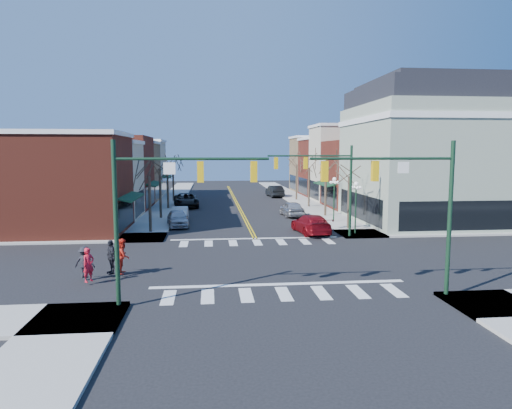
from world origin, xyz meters
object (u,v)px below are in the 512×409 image
object	(u,v)px
lamppost_midblock	(334,192)
lamppost_corner	(356,199)
car_left_mid	(180,214)
pedestrian_red_b	(123,256)
car_left_near	(178,218)
car_right_near	(311,224)
pedestrian_dark_b	(84,262)
pedestrian_red_a	(88,265)
car_right_far	(275,191)
car_right_mid	(292,209)
victorian_corner	(422,152)
car_left_far	(186,200)
pedestrian_dark_a	(111,257)

from	to	relation	value
lamppost_midblock	lamppost_corner	bearing A→B (deg)	-90.00
car_left_mid	pedestrian_red_b	world-z (taller)	pedestrian_red_b
car_left_near	car_right_near	size ratio (longest dim) A/B	0.82
car_left_near	pedestrian_dark_b	world-z (taller)	pedestrian_dark_b
lamppost_corner	pedestrian_red_a	xyz separation A→B (m)	(-17.79, -12.18, -1.94)
car_right_far	lamppost_midblock	bearing A→B (deg)	88.84
car_left_mid	pedestrian_red_b	distance (m)	19.50
car_left_near	pedestrian_red_a	size ratio (longest dim) A/B	2.55
lamppost_corner	lamppost_midblock	distance (m)	6.50
lamppost_midblock	pedestrian_red_b	xyz separation A→B (m)	(-16.36, -17.22, -1.86)
lamppost_midblock	pedestrian_red_a	bearing A→B (deg)	-133.60
car_right_near	car_right_far	bearing A→B (deg)	-98.52
lamppost_midblock	car_left_mid	world-z (taller)	lamppost_midblock
pedestrian_dark_b	pedestrian_red_b	bearing A→B (deg)	-148.51
car_right_mid	car_right_far	distance (m)	20.78
victorian_corner	car_right_mid	bearing A→B (deg)	155.58
car_right_far	pedestrian_red_b	xyz separation A→B (m)	(-14.30, -42.69, 0.25)
car_left_mid	car_left_far	world-z (taller)	car_left_far
car_left_near	pedestrian_red_a	distance (m)	18.16
lamppost_corner	pedestrian_dark_a	bearing A→B (deg)	-147.74
car_right_far	pedestrian_dark_b	xyz separation A→B (m)	(-16.15, -43.36, 0.12)
pedestrian_dark_a	car_left_mid	bearing A→B (deg)	143.02
car_left_mid	pedestrian_dark_a	size ratio (longest dim) A/B	2.31
victorian_corner	car_right_mid	distance (m)	13.92
car_right_near	pedestrian_dark_b	bearing A→B (deg)	34.09
car_left_mid	pedestrian_dark_a	distance (m)	19.57
car_left_near	pedestrian_dark_b	size ratio (longest dim) A/B	2.68
car_left_mid	pedestrian_red_a	xyz separation A→B (m)	(-3.19, -20.88, 0.32)
car_left_near	car_left_far	bearing A→B (deg)	82.10
lamppost_midblock	car_left_far	size ratio (longest dim) A/B	0.70
car_left_mid	car_left_far	size ratio (longest dim) A/B	0.69
pedestrian_red_a	pedestrian_dark_a	distance (m)	1.66
lamppost_corner	car_right_far	distance (m)	32.10
car_right_near	lamppost_midblock	bearing A→B (deg)	-128.12
car_left_far	pedestrian_red_b	distance (m)	30.97
victorian_corner	pedestrian_red_a	world-z (taller)	victorian_corner
car_left_far	car_right_near	xyz separation A→B (m)	(11.20, -19.12, -0.07)
car_left_near	car_left_mid	world-z (taller)	car_left_near
lamppost_corner	car_right_mid	xyz separation A→B (m)	(-3.20, 11.22, -2.16)
lamppost_midblock	car_left_mid	xyz separation A→B (m)	(-14.60, 2.20, -2.26)
car_left_mid	pedestrian_red_a	bearing A→B (deg)	-99.11
car_left_mid	car_right_mid	xyz separation A→B (m)	(11.40, 2.52, 0.10)
car_left_mid	pedestrian_dark_b	bearing A→B (deg)	-100.57
car_left_mid	pedestrian_dark_a	bearing A→B (deg)	-97.42
lamppost_midblock	car_right_mid	xyz separation A→B (m)	(-3.20, 4.72, -2.16)
car_left_near	car_left_far	size ratio (longest dim) A/B	0.72
car_left_far	pedestrian_red_a	xyz separation A→B (m)	(-3.19, -32.38, 0.16)
lamppost_corner	pedestrian_red_b	world-z (taller)	lamppost_corner
victorian_corner	car_right_near	bearing A→B (deg)	-157.18
lamppost_corner	car_left_mid	xyz separation A→B (m)	(-14.60, 8.70, -2.26)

